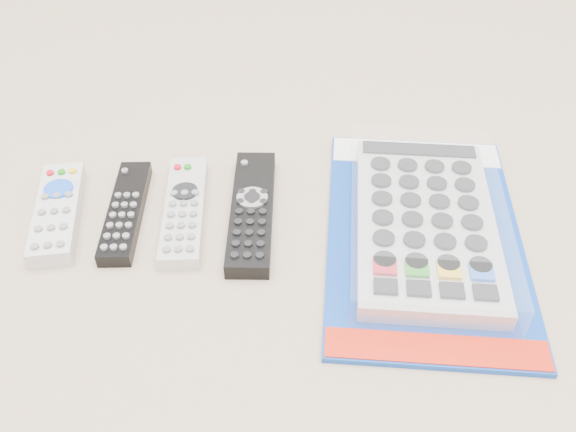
{
  "coord_description": "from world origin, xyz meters",
  "views": [
    {
      "loc": [
        -0.01,
        -0.56,
        0.51
      ],
      "look_at": [
        0.05,
        -0.03,
        0.01
      ],
      "focal_mm": 40.0,
      "sensor_mm": 36.0,
      "label": 1
    }
  ],
  "objects": [
    {
      "name": "remote_small_grey",
      "position": [
        -0.21,
        0.01,
        0.01
      ],
      "size": [
        0.05,
        0.16,
        0.02
      ],
      "rotation": [
        0.0,
        0.0,
        0.03
      ],
      "color": "#B6B6B8",
      "rests_on": "ground"
    },
    {
      "name": "remote_slim_black",
      "position": [
        -0.13,
        0.01,
        0.01
      ],
      "size": [
        0.05,
        0.17,
        0.02
      ],
      "rotation": [
        0.0,
        0.0,
        -0.09
      ],
      "color": "black",
      "rests_on": "ground"
    },
    {
      "name": "remote_silver_dvd",
      "position": [
        -0.06,
        0.0,
        0.01
      ],
      "size": [
        0.06,
        0.18,
        0.02
      ],
      "rotation": [
        0.0,
        0.0,
        -0.06
      ],
      "color": "silver",
      "rests_on": "ground"
    },
    {
      "name": "remote_large_black",
      "position": [
        0.01,
        -0.01,
        0.01
      ],
      "size": [
        0.07,
        0.2,
        0.02
      ],
      "rotation": [
        0.0,
        0.0,
        -0.13
      ],
      "color": "black",
      "rests_on": "ground"
    },
    {
      "name": "jumbo_remote_packaged",
      "position": [
        0.21,
        -0.06,
        0.02
      ],
      "size": [
        0.28,
        0.39,
        0.05
      ],
      "rotation": [
        0.0,
        0.0,
        -0.19
      ],
      "color": "#0E3C9F",
      "rests_on": "ground"
    }
  ]
}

